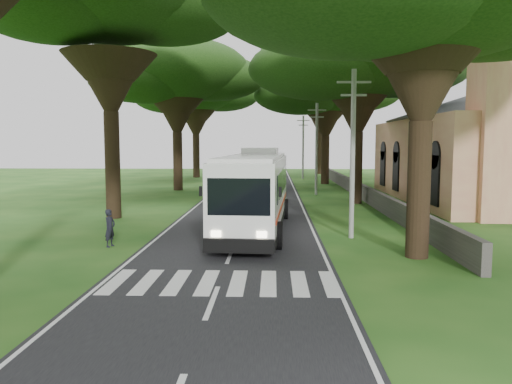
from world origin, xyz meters
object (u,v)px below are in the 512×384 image
at_px(distant_car_b, 240,171).
at_px(distant_car_c, 267,168).
at_px(distant_car_a, 232,180).
at_px(pole_far, 303,146).
at_px(pedestrian, 110,228).
at_px(church, 482,138).
at_px(pole_mid, 317,147).
at_px(coach_bus, 255,190).
at_px(pole_near, 353,151).

bearing_deg(distant_car_b, distant_car_c, 36.55).
bearing_deg(distant_car_a, pole_far, -140.89).
height_order(pole_far, pedestrian, pole_far).
distance_m(church, pole_mid, 13.16).
relative_size(pole_mid, pole_far, 1.00).
bearing_deg(coach_bus, distant_car_b, 98.27).
distance_m(coach_bus, distant_car_a, 25.65).
relative_size(church, coach_bus, 1.77).
relative_size(coach_bus, distant_car_b, 3.72).
bearing_deg(church, pole_mid, 160.19).
distance_m(church, distant_car_c, 39.13).
xyz_separation_m(pole_mid, pole_far, (0.00, 20.00, 0.00)).
distance_m(distant_car_b, pedestrian, 48.11).
height_order(distant_car_a, distant_car_b, distant_car_a).
height_order(coach_bus, distant_car_c, coach_bus).
bearing_deg(distant_car_c, pole_far, 125.62).
relative_size(pole_mid, distant_car_c, 1.61).
height_order(coach_bus, pedestrian, coach_bus).
bearing_deg(distant_car_b, pole_mid, -87.23).
distance_m(pole_mid, distant_car_c, 31.06).
xyz_separation_m(pole_mid, pedestrian, (-10.95, -22.42, -3.35)).
xyz_separation_m(coach_bus, distant_car_a, (-3.31, 25.40, -1.36)).
distance_m(pole_near, distant_car_b, 46.54).
bearing_deg(distant_car_c, pedestrian, 94.79).
relative_size(pole_near, distant_car_b, 2.20).
relative_size(pole_near, distant_car_a, 1.86).
relative_size(church, pole_mid, 3.00).
relative_size(distant_car_a, distant_car_c, 0.86).
distance_m(church, distant_car_b, 36.86).
distance_m(distant_car_a, distant_car_b, 18.40).
height_order(pole_mid, pedestrian, pole_mid).
bearing_deg(distant_car_a, church, 131.35).
xyz_separation_m(pole_near, distant_car_a, (-8.00, 27.23, -3.42)).
bearing_deg(pole_far, church, -63.18).
bearing_deg(distant_car_a, coach_bus, 78.62).
bearing_deg(pole_mid, pole_near, -90.00).
relative_size(pole_near, pedestrian, 4.80).
height_order(coach_bus, distant_car_b, coach_bus).
height_order(pole_far, distant_car_c, pole_far).
xyz_separation_m(pole_far, coach_bus, (-4.70, -38.16, -2.05)).
height_order(distant_car_a, distant_car_c, distant_car_a).
distance_m(church, pole_far, 27.41).
xyz_separation_m(pole_near, pole_far, (0.00, 40.00, 0.00)).
xyz_separation_m(pole_near, pole_mid, (0.00, 20.00, 0.00)).
height_order(church, distant_car_a, church).
xyz_separation_m(church, coach_bus, (-17.06, -13.71, -2.78)).
height_order(church, pole_mid, church).
bearing_deg(distant_car_b, distant_car_a, -104.04).
height_order(pole_mid, pole_far, same).
bearing_deg(pedestrian, pole_far, 2.49).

